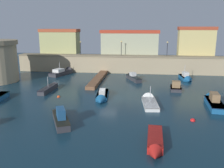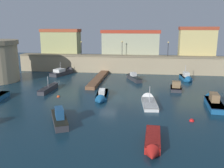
{
  "view_description": "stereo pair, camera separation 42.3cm",
  "coord_description": "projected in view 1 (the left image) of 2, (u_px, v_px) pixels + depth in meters",
  "views": [
    {
      "loc": [
        4.85,
        -33.9,
        10.27
      ],
      "look_at": [
        0.0,
        4.68,
        0.9
      ],
      "focal_mm": 39.1,
      "sensor_mm": 36.0,
      "label": 1
    },
    {
      "loc": [
        5.27,
        -33.84,
        10.27
      ],
      "look_at": [
        0.0,
        4.68,
        0.9
      ],
      "focal_mm": 39.1,
      "sensor_mm": 36.0,
      "label": 2
    }
  ],
  "objects": [
    {
      "name": "moored_boat_4",
      "position": [
        102.0,
        96.0,
        34.95
      ],
      "size": [
        2.1,
        6.6,
        1.65
      ],
      "rotation": [
        0.0,
        0.0,
        -1.48
      ],
      "color": "#195689",
      "rests_on": "ground"
    },
    {
      "name": "mooring_buoy_1",
      "position": [
        59.0,
        97.0,
        35.85
      ],
      "size": [
        0.48,
        0.48,
        0.48
      ],
      "primitive_type": "sphere",
      "color": "#EA4C19",
      "rests_on": "ground"
    },
    {
      "name": "pier_dock",
      "position": [
        98.0,
        79.0,
        46.68
      ],
      "size": [
        1.62,
        14.83,
        0.7
      ],
      "color": "brown",
      "rests_on": "ground"
    },
    {
      "name": "quay_wall",
      "position": [
        120.0,
        64.0,
        54.42
      ],
      "size": [
        46.28,
        3.18,
        3.82
      ],
      "color": "tan",
      "rests_on": "ground"
    },
    {
      "name": "moored_boat_8",
      "position": [
        60.0,
        116.0,
        26.68
      ],
      "size": [
        3.91,
        6.31,
        2.07
      ],
      "rotation": [
        0.0,
        0.0,
        2.02
      ],
      "color": "#333338",
      "rests_on": "ground"
    },
    {
      "name": "old_town_backdrop",
      "position": [
        122.0,
        42.0,
        56.32
      ],
      "size": [
        40.03,
        3.96,
        6.43
      ],
      "color": "tan",
      "rests_on": "ground"
    },
    {
      "name": "quay_lamp_1",
      "position": [
        121.0,
        46.0,
        53.46
      ],
      "size": [
        0.32,
        0.32,
        3.16
      ],
      "color": "black",
      "rests_on": "quay_wall"
    },
    {
      "name": "moored_boat_6",
      "position": [
        176.0,
        87.0,
        40.07
      ],
      "size": [
        1.93,
        4.21,
        2.1
      ],
      "rotation": [
        0.0,
        0.0,
        1.5
      ],
      "color": "#333338",
      "rests_on": "ground"
    },
    {
      "name": "moored_boat_7",
      "position": [
        132.0,
        77.0,
        47.33
      ],
      "size": [
        3.76,
        6.47,
        1.63
      ],
      "rotation": [
        0.0,
        0.0,
        2.0
      ],
      "color": "#333338",
      "rests_on": "ground"
    },
    {
      "name": "moored_boat_3",
      "position": [
        63.0,
        72.0,
        52.6
      ],
      "size": [
        4.05,
        7.46,
        3.31
      ],
      "rotation": [
        0.0,
        0.0,
        1.25
      ],
      "color": "#333338",
      "rests_on": "ground"
    },
    {
      "name": "quay_lamp_2",
      "position": [
        167.0,
        46.0,
        52.26
      ],
      "size": [
        0.32,
        0.32,
        3.1
      ],
      "color": "black",
      "rests_on": "quay_wall"
    },
    {
      "name": "moored_boat_2",
      "position": [
        155.0,
        143.0,
        21.07
      ],
      "size": [
        1.51,
        5.85,
        1.23
      ],
      "rotation": [
        0.0,
        0.0,
        -1.61
      ],
      "color": "red",
      "rests_on": "ground"
    },
    {
      "name": "mooring_buoy_0",
      "position": [
        193.0,
        121.0,
        26.95
      ],
      "size": [
        0.55,
        0.55,
        0.55
      ],
      "primitive_type": "sphere",
      "color": "red",
      "rests_on": "ground"
    },
    {
      "name": "quay_lamp_0",
      "position": [
        80.0,
        46.0,
        54.59
      ],
      "size": [
        0.32,
        0.32,
        3.02
      ],
      "color": "black",
      "rests_on": "quay_wall"
    },
    {
      "name": "moored_boat_0",
      "position": [
        186.0,
        78.0,
        46.85
      ],
      "size": [
        2.03,
        5.34,
        3.15
      ],
      "rotation": [
        0.0,
        0.0,
        -1.47
      ],
      "color": "#195689",
      "rests_on": "ground"
    },
    {
      "name": "moored_boat_9",
      "position": [
        50.0,
        88.0,
        39.77
      ],
      "size": [
        1.33,
        7.02,
        2.56
      ],
      "rotation": [
        0.0,
        0.0,
        1.54
      ],
      "color": "#333338",
      "rests_on": "ground"
    },
    {
      "name": "ground_plane",
      "position": [
        108.0,
        97.0,
        35.69
      ],
      "size": [
        110.65,
        110.65,
        0.0
      ],
      "primitive_type": "plane",
      "color": "#112D3D"
    },
    {
      "name": "moored_boat_5",
      "position": [
        213.0,
        101.0,
        32.4
      ],
      "size": [
        2.19,
        7.19,
        2.19
      ],
      "rotation": [
        0.0,
        0.0,
        1.5
      ],
      "color": "#195689",
      "rests_on": "ground"
    },
    {
      "name": "moored_boat_1",
      "position": [
        149.0,
        101.0,
        33.29
      ],
      "size": [
        2.34,
        6.59,
        3.17
      ],
      "rotation": [
        0.0,
        0.0,
        1.67
      ],
      "color": "white",
      "rests_on": "ground"
    }
  ]
}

